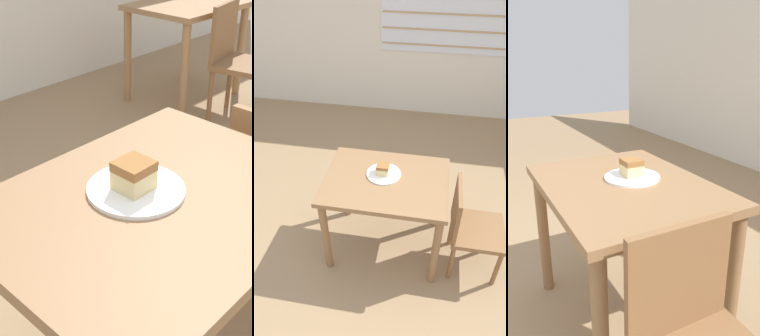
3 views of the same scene
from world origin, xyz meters
TOP-DOWN VIEW (x-y plane):
  - dining_table_near at (0.00, 0.43)m, footprint 0.97×0.72m
  - dining_table_far at (2.18, 1.98)m, footprint 0.85×0.66m
  - chair_far_corner at (2.09, 1.45)m, footprint 0.48×0.48m
  - plate at (-0.03, 0.49)m, footprint 0.27×0.27m
  - cake_slice at (-0.04, 0.49)m, footprint 0.09×0.09m

SIDE VIEW (x-z plane):
  - chair_far_corner at x=2.09m, z-range 0.04..0.88m
  - dining_table_far at x=2.18m, z-range 0.24..1.00m
  - dining_table_near at x=0.00m, z-range 0.26..1.04m
  - plate at x=-0.03m, z-range 0.78..0.79m
  - cake_slice at x=-0.04m, z-range 0.79..0.87m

